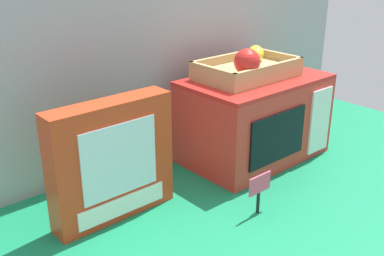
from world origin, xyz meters
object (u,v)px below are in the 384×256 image
Objects in this scene: cookie_set_box at (112,161)px; price_sign at (259,188)px; toy_microwave at (254,118)px; food_groups_crate at (248,69)px.

cookie_set_box is 0.34m from price_sign.
toy_microwave is at bearing 1.09° from cookie_set_box.
food_groups_crate reaches higher than toy_microwave.
food_groups_crate is 2.81× the size of price_sign.
toy_microwave is 0.15m from food_groups_crate.
price_sign is at bearing -130.90° from food_groups_crate.
food_groups_crate is (-0.02, 0.02, 0.15)m from toy_microwave.
food_groups_crate is at bearing 3.01° from cookie_set_box.
price_sign is (-0.23, -0.22, -0.05)m from toy_microwave.
cookie_set_box is 2.97× the size of price_sign.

